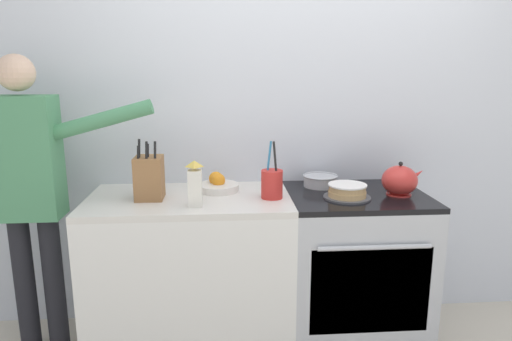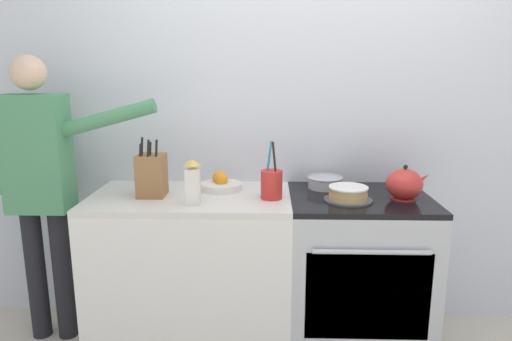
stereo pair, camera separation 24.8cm
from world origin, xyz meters
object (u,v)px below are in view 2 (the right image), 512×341
at_px(fruit_bowl, 221,184).
at_px(stove_range, 356,271).
at_px(person_baker, 41,176).
at_px(utensil_crock, 272,184).
at_px(mixing_bowl, 325,182).
at_px(tea_kettle, 405,184).
at_px(knife_block, 152,175).
at_px(layer_cake, 348,194).
at_px(milk_carton, 193,183).

bearing_deg(fruit_bowl, stove_range, -9.01).
relative_size(stove_range, person_baker, 0.54).
bearing_deg(utensil_crock, fruit_bowl, 148.68).
bearing_deg(fruit_bowl, person_baker, -173.74).
bearing_deg(mixing_bowl, utensil_crock, -144.19).
xyz_separation_m(tea_kettle, person_baker, (-2.02, 0.06, 0.02)).
bearing_deg(knife_block, stove_range, 0.86).
xyz_separation_m(layer_cake, utensil_crock, (-0.41, 0.03, 0.04)).
bearing_deg(milk_carton, tea_kettle, 6.65).
distance_m(stove_range, mixing_bowl, 0.54).
distance_m(layer_cake, mixing_bowl, 0.28).
xyz_separation_m(stove_range, utensil_crock, (-0.49, -0.05, 0.53)).
bearing_deg(person_baker, milk_carton, -10.38).
bearing_deg(mixing_bowl, knife_block, -168.92).
bearing_deg(milk_carton, knife_block, 147.99).
bearing_deg(layer_cake, person_baker, 176.57).
distance_m(stove_range, layer_cake, 0.50).
xyz_separation_m(mixing_bowl, fruit_bowl, (-0.61, -0.05, 0.00)).
bearing_deg(layer_cake, milk_carton, -173.88).
distance_m(knife_block, person_baker, 0.64).
bearing_deg(milk_carton, utensil_crock, 16.56).
xyz_separation_m(knife_block, person_baker, (-0.64, 0.03, -0.02)).
bearing_deg(utensil_crock, tea_kettle, 0.80).
relative_size(knife_block, utensil_crock, 1.03).
bearing_deg(tea_kettle, knife_block, 178.87).
bearing_deg(utensil_crock, person_baker, 176.97).
bearing_deg(mixing_bowl, fruit_bowl, -175.34).
bearing_deg(layer_cake, knife_block, 176.22).
bearing_deg(tea_kettle, milk_carton, -173.35).
height_order(mixing_bowl, utensil_crock, utensil_crock).
xyz_separation_m(tea_kettle, mixing_bowl, (-0.40, 0.22, -0.05)).
height_order(stove_range, tea_kettle, tea_kettle).
height_order(tea_kettle, utensil_crock, utensil_crock).
bearing_deg(person_baker, utensil_crock, -1.37).
distance_m(mixing_bowl, knife_block, 1.00).
height_order(utensil_crock, milk_carton, utensil_crock).
relative_size(mixing_bowl, utensil_crock, 0.66).
bearing_deg(utensil_crock, mixing_bowl, 35.81).
xyz_separation_m(stove_range, person_baker, (-1.80, 0.01, 0.55)).
height_order(stove_range, utensil_crock, utensil_crock).
bearing_deg(mixing_bowl, tea_kettle, -28.57).
height_order(milk_carton, person_baker, person_baker).
bearing_deg(person_baker, fruit_bowl, 7.91).
relative_size(tea_kettle, knife_block, 0.73).
bearing_deg(knife_block, utensil_crock, -3.21).
relative_size(fruit_bowl, person_baker, 0.14).
bearing_deg(fruit_bowl, tea_kettle, -9.47).
relative_size(layer_cake, utensil_crock, 0.81).
xyz_separation_m(knife_block, milk_carton, (0.25, -0.16, -0.00)).
distance_m(tea_kettle, mixing_bowl, 0.46).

